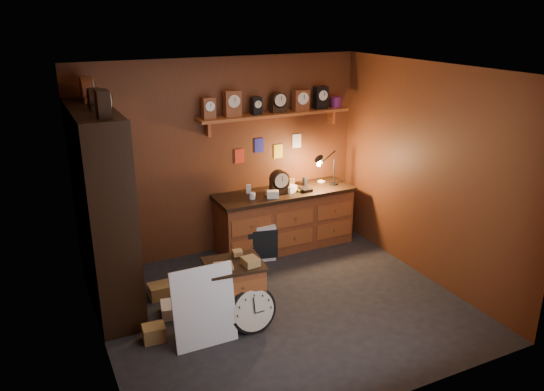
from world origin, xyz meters
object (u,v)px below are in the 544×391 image
Objects in this scene: low_cabinet at (235,289)px; big_round_clock at (253,310)px; shelving_unit at (100,203)px; workbench at (285,216)px.

big_round_clock is at bearing -64.50° from low_cabinet.
workbench is at bearing 10.91° from shelving_unit.
low_cabinet is 1.53× the size of big_round_clock.
shelving_unit is 1.28× the size of workbench.
workbench is 2.04m from low_cabinet.
low_cabinet is at bearing -132.71° from workbench.
shelving_unit reaches higher than workbench.
workbench is 2.52× the size of low_cabinet.
low_cabinet is at bearing -40.48° from shelving_unit.
shelving_unit reaches higher than big_round_clock.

